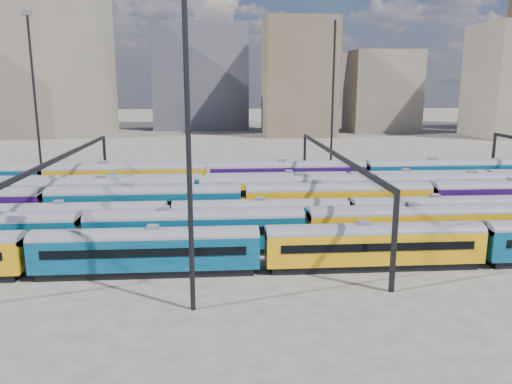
{
  "coord_description": "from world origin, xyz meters",
  "views": [
    {
      "loc": [
        -2.97,
        -54.85,
        15.69
      ],
      "look_at": [
        1.26,
        2.61,
        3.0
      ],
      "focal_mm": 35.0,
      "sensor_mm": 36.0,
      "label": 1
    }
  ],
  "objects": [
    {
      "name": "gantry_2",
      "position": [
        10.0,
        0.0,
        6.79
      ],
      "size": [
        0.35,
        40.35,
        8.03
      ],
      "color": "black",
      "rests_on": "ground"
    },
    {
      "name": "rake_6",
      "position": [
        -16.0,
        15.0,
        2.93
      ],
      "size": [
        158.53,
        3.31,
        5.59
      ],
      "color": "black",
      "rests_on": "ground"
    },
    {
      "name": "rake_0",
      "position": [
        -9.12,
        -15.0,
        2.47
      ],
      "size": [
        133.92,
        2.8,
        4.7
      ],
      "color": "black",
      "rests_on": "ground"
    },
    {
      "name": "gantry_1",
      "position": [
        -20.0,
        0.0,
        6.79
      ],
      "size": [
        0.35,
        40.35,
        8.03
      ],
      "color": "black",
      "rests_on": "ground"
    },
    {
      "name": "rake_3",
      "position": [
        10.48,
        0.0,
        2.81
      ],
      "size": [
        108.35,
        3.17,
        5.35
      ],
      "color": "black",
      "rests_on": "ground"
    },
    {
      "name": "ground",
      "position": [
        0.0,
        0.0,
        0.0
      ],
      "size": [
        500.0,
        500.0,
        0.0
      ],
      "primitive_type": "plane",
      "color": "#45403A",
      "rests_on": "ground"
    },
    {
      "name": "rake_5",
      "position": [
        -5.1,
        10.0,
        2.49
      ],
      "size": [
        115.48,
        2.82,
        4.73
      ],
      "color": "black",
      "rests_on": "ground"
    },
    {
      "name": "rake_1",
      "position": [
        15.36,
        -10.0,
        2.66
      ],
      "size": [
        102.58,
        3.01,
        5.06
      ],
      "color": "black",
      "rests_on": "ground"
    },
    {
      "name": "mast_1",
      "position": [
        -30.0,
        22.0,
        13.97
      ],
      "size": [
        1.4,
        0.5,
        25.6
      ],
      "color": "black",
      "rests_on": "ground"
    },
    {
      "name": "mast_3",
      "position": [
        15.0,
        24.0,
        13.97
      ],
      "size": [
        1.4,
        0.5,
        25.6
      ],
      "color": "black",
      "rests_on": "ground"
    },
    {
      "name": "mast_2",
      "position": [
        -5.0,
        -22.0,
        13.97
      ],
      "size": [
        1.4,
        0.5,
        25.6
      ],
      "color": "black",
      "rests_on": "ground"
    },
    {
      "name": "rake_2",
      "position": [
        10.56,
        -5.0,
        2.41
      ],
      "size": [
        111.87,
        2.73,
        4.58
      ],
      "color": "black",
      "rests_on": "ground"
    },
    {
      "name": "rake_4",
      "position": [
        16.18,
        5.0,
        2.82
      ],
      "size": [
        130.84,
        3.19,
        5.38
      ],
      "color": "black",
      "rests_on": "ground"
    }
  ]
}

